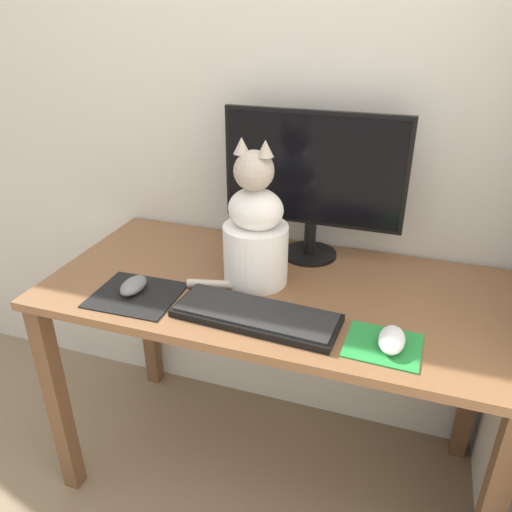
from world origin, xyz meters
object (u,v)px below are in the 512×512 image
(computer_mouse_right, at_px, (392,340))
(cat, at_px, (255,232))
(keyboard, at_px, (256,315))
(computer_mouse_left, at_px, (133,286))
(monitor, at_px, (313,178))

(computer_mouse_right, relative_size, cat, 0.26)
(keyboard, relative_size, cat, 1.04)
(computer_mouse_left, height_order, cat, cat)
(computer_mouse_right, bearing_deg, keyboard, 177.76)
(computer_mouse_left, distance_m, cat, 0.36)
(computer_mouse_right, height_order, cat, cat)
(computer_mouse_right, bearing_deg, monitor, 125.46)
(monitor, relative_size, cat, 1.32)
(keyboard, xyz_separation_m, computer_mouse_left, (-0.36, 0.01, 0.01))
(monitor, bearing_deg, cat, -117.42)
(computer_mouse_right, xyz_separation_m, cat, (-0.40, 0.19, 0.13))
(monitor, relative_size, computer_mouse_left, 5.35)
(monitor, height_order, computer_mouse_left, monitor)
(keyboard, relative_size, computer_mouse_left, 4.21)
(monitor, height_order, cat, monitor)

